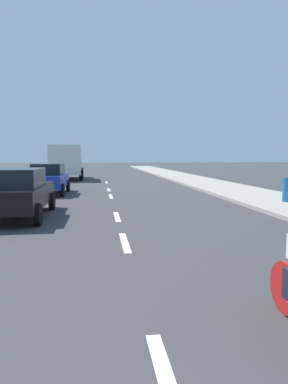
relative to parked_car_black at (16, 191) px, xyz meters
The scene contains 10 objects.
ground_plane 8.90m from the parked_car_black, 68.89° to the left, with size 160.00×160.00×0.00m, color #38383A.
sidewalk_strip 14.38m from the parked_car_black, 45.65° to the left, with size 3.60×80.00×0.14m, color #9E998E.
lane_stripe_2 4.90m from the parked_car_black, 48.63° to the right, with size 0.16×1.80×0.01m, color white.
lane_stripe_3 3.31m from the parked_car_black, ahead, with size 0.16×1.80×0.01m, color white.
lane_stripe_4 6.27m from the parked_car_black, 59.11° to the left, with size 0.16×1.80×0.01m, color white.
lane_stripe_5 9.21m from the parked_car_black, 69.63° to the left, with size 0.16×1.80×0.01m, color white.
lane_stripe_6 14.57m from the parked_car_black, 77.32° to the left, with size 0.16×1.80×0.01m, color white.
parked_car_black is the anchor object (origin of this frame).
parked_car_blue 6.79m from the parked_car_black, 89.25° to the left, with size 1.85×3.84×1.57m.
delivery_truck 17.90m from the parked_car_black, 90.08° to the left, with size 2.83×6.31×2.80m.
Camera 1 is at (-0.57, 0.47, 1.97)m, focal length 32.02 mm.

